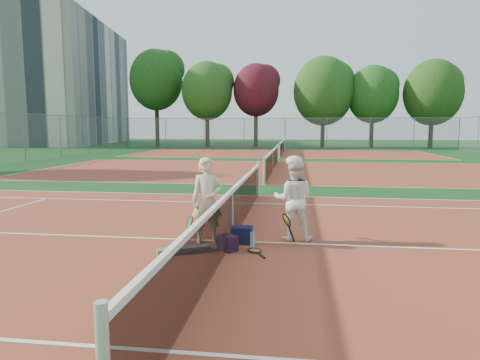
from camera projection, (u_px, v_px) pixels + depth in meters
name	position (u px, v px, depth m)	size (l,w,h in m)	color
ground	(232.00, 241.00, 8.26)	(130.00, 130.00, 0.00)	#103C16
court_main	(232.00, 241.00, 8.26)	(23.77, 10.97, 0.01)	brown
court_far_a	(273.00, 170.00, 21.53)	(23.77, 10.97, 0.01)	brown
court_far_b	(282.00, 154.00, 34.81)	(23.77, 10.97, 0.01)	brown
net_main	(232.00, 216.00, 8.20)	(0.10, 10.98, 1.02)	black
net_far_a	(273.00, 160.00, 21.47)	(0.10, 10.98, 1.02)	black
net_far_b	(282.00, 147.00, 34.75)	(0.10, 10.98, 1.02)	black
fence_back	(285.00, 134.00, 41.51)	(32.00, 0.06, 3.00)	slate
apartment_block	(67.00, 84.00, 54.29)	(10.00, 22.00, 15.00)	beige
player_a	(207.00, 200.00, 8.11)	(0.59, 0.39, 1.63)	beige
player_b	(293.00, 200.00, 8.31)	(0.77, 0.60, 1.59)	white
racket_red	(189.00, 232.00, 7.84)	(0.21, 0.27, 0.58)	maroon
racket_black_held	(287.00, 228.00, 8.13)	(0.25, 0.27, 0.57)	black
racket_spare	(255.00, 250.00, 7.61)	(0.60, 0.27, 0.03)	black
sports_bag_navy	(242.00, 235.00, 8.11)	(0.41, 0.28, 0.32)	black
sports_bag_purple	(228.00, 243.00, 7.64)	(0.34, 0.24, 0.28)	black
net_cover_canvas	(184.00, 250.00, 7.53)	(0.94, 0.22, 0.10)	#5E5A55
water_bottle	(253.00, 240.00, 7.77)	(0.09, 0.09, 0.30)	#C9DEFF
tree_back_0	(156.00, 80.00, 46.24)	(5.70, 5.70, 10.47)	#382314
tree_back_1	(207.00, 91.00, 44.65)	(5.30, 5.30, 8.94)	#382314
tree_back_maroon	(256.00, 90.00, 44.71)	(4.79, 4.79, 8.72)	#382314
tree_back_3	(324.00, 91.00, 44.32)	(6.21, 6.21, 9.40)	#382314
tree_back_4	(373.00, 95.00, 43.87)	(5.16, 5.16, 8.43)	#382314
tree_back_5	(433.00, 93.00, 42.89)	(5.76, 5.76, 8.88)	#382314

